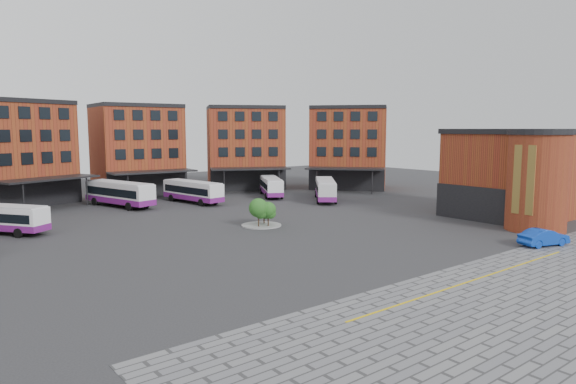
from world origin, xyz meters
TOP-DOWN VIEW (x-y plane):
  - ground at (0.00, 0.00)m, footprint 160.00×160.00m
  - yellow_line at (2.00, -14.00)m, footprint 26.00×0.15m
  - main_building at (-4.77, 38.25)m, footprint 94.14×42.48m
  - east_building at (28.70, -3.06)m, footprint 17.40×15.40m
  - tree_island at (2.01, 11.68)m, footprint 4.40×4.40m
  - bus_b at (-21.18, 25.14)m, footprint 7.90×9.95m
  - bus_c at (-5.00, 35.42)m, footprint 5.71×12.43m
  - bus_d at (4.59, 32.48)m, footprint 4.12×11.37m
  - bus_e at (17.72, 31.19)m, footprint 7.30×10.42m
  - bus_f at (21.06, 22.24)m, footprint 9.12×10.23m
  - blue_car at (16.39, -11.99)m, footprint 5.08×2.97m

SIDE VIEW (x-z plane):
  - ground at x=0.00m, z-range 0.00..0.00m
  - yellow_line at x=2.00m, z-range 0.02..0.04m
  - blue_car at x=16.39m, z-range 0.00..1.58m
  - bus_b at x=-21.18m, z-range 0.12..3.06m
  - bus_e at x=17.72m, z-range 0.12..3.10m
  - tree_island at x=2.01m, z-range 0.08..3.25m
  - bus_d at x=4.59m, z-range 0.13..3.26m
  - bus_f at x=21.06m, z-range 0.13..3.28m
  - bus_c at x=-5.00m, z-range 0.14..3.56m
  - east_building at x=28.70m, z-range -0.01..10.59m
  - main_building at x=-4.77m, z-range -0.07..14.53m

